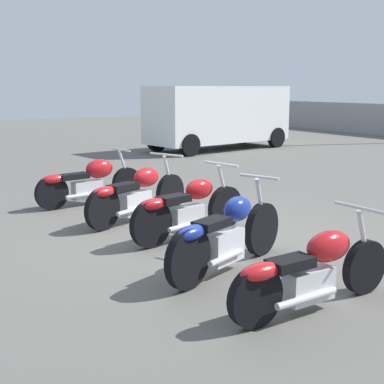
{
  "coord_description": "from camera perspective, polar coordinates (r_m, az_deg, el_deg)",
  "views": [
    {
      "loc": [
        6.41,
        -3.97,
        2.12
      ],
      "look_at": [
        0.0,
        -0.14,
        0.65
      ],
      "focal_mm": 50.0,
      "sensor_mm": 36.0,
      "label": 1
    }
  ],
  "objects": [
    {
      "name": "ground_plane",
      "position": [
        7.83,
        0.91,
        -4.57
      ],
      "size": [
        60.0,
        60.0,
        0.0
      ],
      "primitive_type": "plane",
      "color": "#5B5954"
    },
    {
      "name": "motorcycle_slot_0",
      "position": [
        9.94,
        -10.88,
        1.15
      ],
      "size": [
        0.64,
        2.14,
        0.97
      ],
      "rotation": [
        0.0,
        0.0,
        0.16
      ],
      "color": "black",
      "rests_on": "ground_plane"
    },
    {
      "name": "motorcycle_slot_1",
      "position": [
        8.6,
        -5.88,
        -0.21
      ],
      "size": [
        1.07,
        2.12,
        1.01
      ],
      "rotation": [
        0.0,
        0.0,
        0.38
      ],
      "color": "black",
      "rests_on": "ground_plane"
    },
    {
      "name": "motorcycle_slot_2",
      "position": [
        7.55,
        -0.39,
        -1.8
      ],
      "size": [
        0.75,
        2.06,
        1.02
      ],
      "rotation": [
        0.0,
        0.0,
        0.22
      ],
      "color": "black",
      "rests_on": "ground_plane"
    },
    {
      "name": "motorcycle_slot_3",
      "position": [
        6.2,
        3.68,
        -4.64
      ],
      "size": [
        0.95,
        2.08,
        1.05
      ],
      "rotation": [
        0.0,
        0.0,
        0.37
      ],
      "color": "black",
      "rests_on": "ground_plane"
    },
    {
      "name": "motorcycle_slot_4",
      "position": [
        5.27,
        12.68,
        -8.18
      ],
      "size": [
        0.69,
        2.05,
        0.94
      ],
      "rotation": [
        0.0,
        0.0,
        0.05
      ],
      "color": "black",
      "rests_on": "ground_plane"
    },
    {
      "name": "parked_van",
      "position": [
        18.52,
        2.88,
        8.26
      ],
      "size": [
        2.64,
        5.42,
        2.15
      ],
      "rotation": [
        0.0,
        0.0,
        0.15
      ],
      "color": "white",
      "rests_on": "ground_plane"
    }
  ]
}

